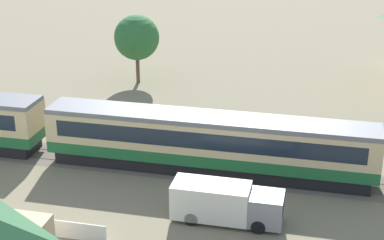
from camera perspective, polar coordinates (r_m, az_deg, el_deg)
name	(u,v)px	position (r m, az deg, el deg)	size (l,w,h in m)	color
passenger_train	(212,141)	(38.81, 1.96, -2.09)	(115.28, 2.91, 3.99)	#1E6033
railway_track	(179,168)	(40.20, -1.26, -4.66)	(189.37, 3.60, 0.04)	#665B51
delivery_truck_grey	(225,203)	(33.73, 3.26, -8.00)	(6.34, 2.01, 2.27)	gray
yard_tree_0	(137,38)	(56.54, -5.38, 7.96)	(4.31, 4.31, 6.62)	brown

